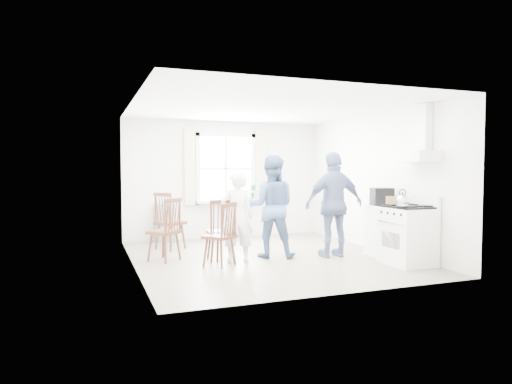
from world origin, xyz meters
The scene contains 17 objects.
room_shell centered at (0.00, 0.00, 1.30)m, with size 4.62×5.12×2.64m.
window_assembly centered at (0.00, 2.45, 1.46)m, with size 1.88×0.24×1.70m.
range_hood centered at (2.07, -1.35, 1.90)m, with size 0.45×0.76×0.94m.
shelf_unit centered at (-1.40, 2.33, 0.40)m, with size 0.40×0.30×0.80m, color gray.
gas_stove centered at (1.91, -1.35, 0.48)m, with size 0.68×0.76×1.12m.
kettle centered at (1.68, -1.50, 1.05)m, with size 0.20×0.20×0.29m.
low_cabinet centered at (1.98, -0.65, 0.45)m, with size 0.50×0.55×0.90m, color silver.
stereo_stack centered at (1.94, -0.61, 1.05)m, with size 0.42×0.39×0.31m.
cardboard_box centered at (2.05, -0.75, 0.99)m, with size 0.27×0.19×0.17m, color #A77C50.
windsor_chair_a centered at (-1.65, 0.24, 0.65)m, with size 0.62×0.62×1.07m.
windsor_chair_b centered at (-0.83, -0.06, 0.64)m, with size 0.48×0.47×1.05m.
windsor_chair_c centered at (-0.89, -0.45, 0.62)m, with size 0.60×0.60×1.02m.
person_left centered at (-0.61, -0.22, 0.75)m, with size 0.55×0.55×1.50m, color white.
person_mid centered at (0.08, 0.00, 0.89)m, with size 0.87×0.87×1.78m, color #4B618C.
person_right centered at (1.12, -0.38, 0.92)m, with size 1.08×1.08×1.85m, color navy.
potted_plant centered at (0.59, 2.36, 1.02)m, with size 0.19×0.19×0.34m, color #316F3B.
windsor_chair_d centered at (-1.53, 1.34, 0.67)m, with size 0.64×0.64×1.10m.
Camera 1 is at (-2.94, -7.33, 1.56)m, focal length 32.00 mm.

